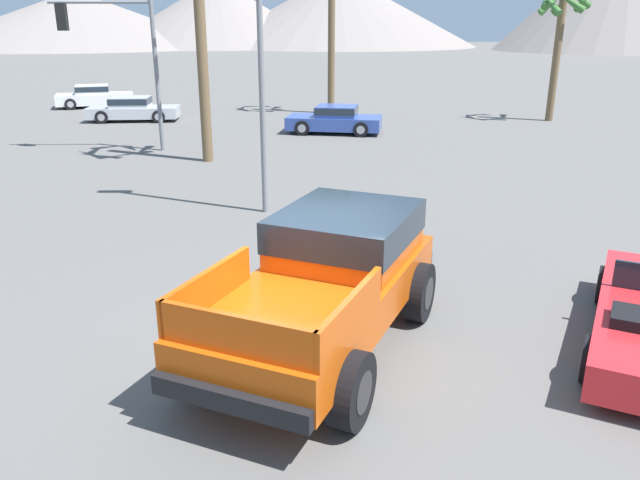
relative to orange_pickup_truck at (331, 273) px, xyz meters
name	(u,v)px	position (x,y,z in m)	size (l,w,h in m)	color
ground_plane	(307,343)	(-0.35, -0.15, -1.07)	(320.00, 320.00, 0.00)	#5B5956
orange_pickup_truck	(331,273)	(0.00, 0.00, 0.00)	(3.95, 5.56, 1.87)	#CC4C0C
parked_car_blue	(335,119)	(0.82, 18.86, -0.48)	(4.32, 2.54, 1.17)	#334C9E
parked_car_silver	(132,109)	(-8.97, 22.61, -0.49)	(4.42, 2.06, 1.16)	#B7BABF
parked_car_white	(94,96)	(-12.55, 27.93, -0.45)	(4.50, 2.88, 1.24)	white
traffic_light_main	(115,44)	(-7.26, 15.03, 2.77)	(3.68, 0.38, 5.49)	slate
palm_tree_short	(562,20)	(11.56, 22.27, 3.62)	(2.56, 2.45, 6.21)	brown
distant_mountain_range	(310,8)	(-0.08, 121.07, 6.26)	(151.13, 72.93, 20.24)	gray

